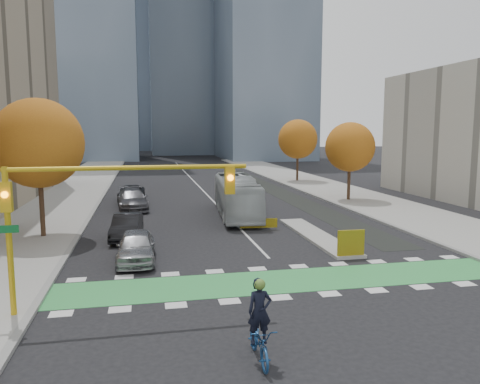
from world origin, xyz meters
name	(u,v)px	position (x,y,z in m)	size (l,w,h in m)	color
ground	(302,292)	(0.00, 0.00, 0.00)	(300.00, 300.00, 0.00)	black
sidewalk_west	(45,214)	(-13.50, 20.00, 0.07)	(7.00, 120.00, 0.15)	gray
sidewalk_east	(374,203)	(13.50, 20.00, 0.07)	(7.00, 120.00, 0.15)	gray
curb_west	(93,212)	(-10.00, 20.00, 0.07)	(0.30, 120.00, 0.16)	gray
curb_east	(336,204)	(10.00, 20.00, 0.07)	(0.30, 120.00, 0.16)	gray
bike_crossing	(290,280)	(0.00, 1.50, 0.01)	(20.00, 3.00, 0.01)	green
centre_line	(195,182)	(0.00, 40.00, 0.01)	(0.15, 70.00, 0.01)	silver
bike_lane_paint	(276,191)	(7.50, 30.00, 0.01)	(2.50, 50.00, 0.01)	black
median_island	(316,236)	(4.00, 9.00, 0.08)	(1.60, 10.00, 0.16)	gray
hazard_board	(351,243)	(4.00, 4.20, 0.80)	(1.40, 0.12, 1.30)	yellow
tower_ne	(263,20)	(20.00, 85.00, 30.00)	(18.00, 24.00, 60.00)	#47566B
tower_far	(147,23)	(-4.00, 140.00, 40.00)	(26.00, 26.00, 80.00)	#47566B
tree_west	(38,143)	(-12.00, 12.00, 5.62)	(5.20, 5.20, 8.22)	#332114
tree_east_near	(350,147)	(12.00, 22.00, 4.86)	(4.40, 4.40, 7.08)	#332114
tree_east_far	(298,139)	(12.50, 38.00, 5.24)	(4.80, 4.80, 7.65)	#332114
traffic_signal_west	(88,200)	(-7.93, -0.51, 4.03)	(8.53, 0.56, 5.20)	#BF9914
cyclist	(259,334)	(-2.99, -5.04, 0.79)	(0.73, 2.05, 2.37)	navy
bus	(237,196)	(0.67, 16.77, 1.50)	(2.52, 10.77, 3.00)	#B4BBBC
parked_car_a	(136,246)	(-6.50, 5.76, 0.76)	(1.80, 4.48, 1.53)	gray
parked_car_b	(127,227)	(-7.11, 10.76, 0.73)	(1.54, 4.43, 1.46)	black
parked_car_c	(133,200)	(-7.02, 21.21, 0.81)	(2.28, 5.61, 1.63)	#4D4C51
parked_car_d	(132,193)	(-7.23, 26.21, 0.68)	(2.27, 4.91, 1.37)	black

